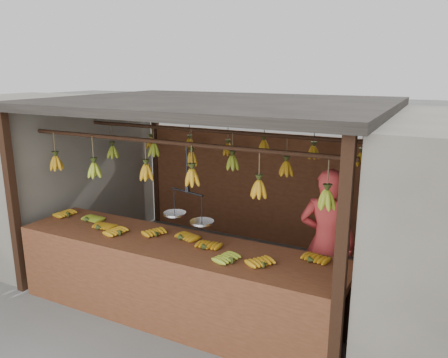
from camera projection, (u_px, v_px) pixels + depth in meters
The scene contains 8 objects.
ground at pixel (214, 274), 6.06m from camera, with size 80.00×80.00×0.00m, color #5B5B57.
stall at pixel (225, 130), 5.86m from camera, with size 4.30×3.30×2.40m.
neighbor_left at pixel (26, 168), 7.37m from camera, with size 3.00×3.00×2.30m, color slate.
counter at pixel (168, 262), 4.78m from camera, with size 3.87×0.88×0.96m.
hanging_bananas at pixel (213, 161), 5.67m from camera, with size 3.62×2.25×0.39m.
balance_scale at pixel (188, 213), 4.80m from camera, with size 0.67×0.35×0.84m.
vendor at pixel (327, 244), 4.89m from camera, with size 0.63×0.42×1.74m, color #BF3333.
bag_bundles at pixel (381, 198), 6.12m from camera, with size 0.08×0.26×1.21m.
Camera 1 is at (2.65, -4.88, 2.77)m, focal length 35.00 mm.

